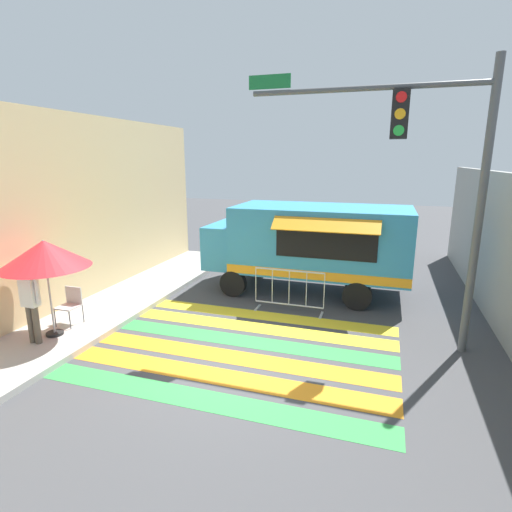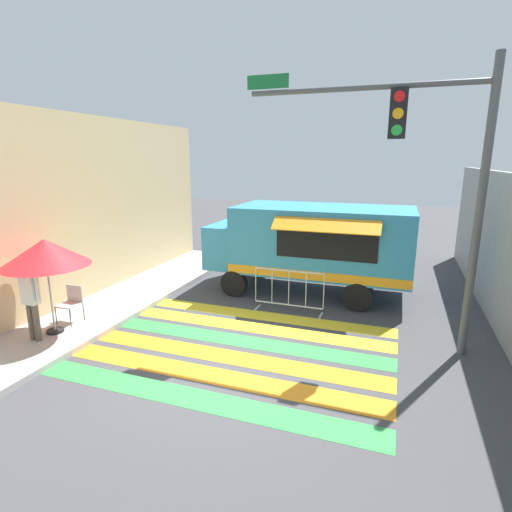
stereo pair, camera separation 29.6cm
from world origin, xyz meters
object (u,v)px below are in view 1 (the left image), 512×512
patio_umbrella (45,254)px  barricade_front (289,292)px  folding_chair (71,302)px  food_truck (306,241)px  vendor_person (30,298)px  traffic_signal_pole (430,159)px

patio_umbrella → barricade_front: patio_umbrella is taller
barricade_front → folding_chair: bearing=-150.8°
food_truck → folding_chair: 6.45m
folding_chair → barricade_front: bearing=33.1°
vendor_person → barricade_front: bearing=29.7°
food_truck → barricade_front: 2.07m
vendor_person → barricade_front: (4.58, 3.64, -0.56)m
food_truck → barricade_front: food_truck is taller
vendor_person → barricade_front: vendor_person is taller
traffic_signal_pole → barricade_front: 4.56m
food_truck → folding_chair: bearing=-136.7°
traffic_signal_pole → vendor_person: size_ratio=3.30×
patio_umbrella → vendor_person: (-0.08, -0.43, -0.83)m
patio_umbrella → barricade_front: bearing=35.5°
traffic_signal_pole → vendor_person: traffic_signal_pole is taller
food_truck → traffic_signal_pole: size_ratio=1.02×
traffic_signal_pole → barricade_front: size_ratio=3.13×
traffic_signal_pole → folding_chair: bearing=-168.3°
patio_umbrella → traffic_signal_pole: bearing=16.5°
food_truck → vendor_person: bearing=-130.3°
food_truck → patio_umbrella: (-4.55, -5.03, 0.40)m
food_truck → patio_umbrella: bearing=-132.2°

